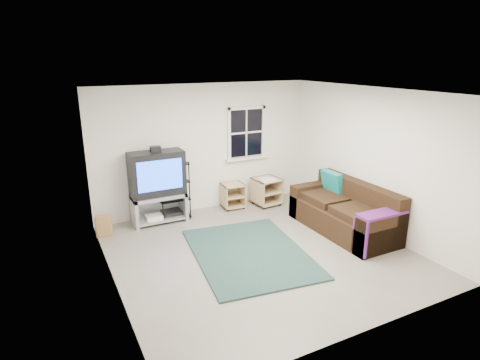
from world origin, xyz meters
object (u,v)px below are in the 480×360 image
side_table_right (266,189)px  sofa (345,213)px  av_rack (173,194)px  side_table_left (232,195)px  tv_unit (157,181)px

side_table_right → sofa: size_ratio=0.29×
sofa → av_rack: bearing=142.6°
side_table_left → sofa: 2.43m
side_table_right → sofa: sofa is taller
av_rack → sofa: 3.31m
av_rack → sofa: (2.63, -2.01, -0.17)m
tv_unit → av_rack: bearing=7.9°
side_table_left → side_table_right: bearing=-14.2°
side_table_left → sofa: bearing=-56.9°
av_rack → side_table_right: (2.03, -0.16, -0.17)m
tv_unit → side_table_left: tv_unit is taller
side_table_left → tv_unit: bearing=-177.6°
av_rack → side_table_right: size_ratio=1.92×
tv_unit → side_table_left: size_ratio=2.89×
tv_unit → av_rack: size_ratio=1.28×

